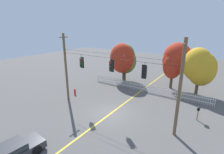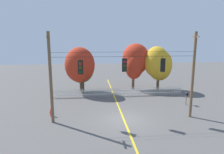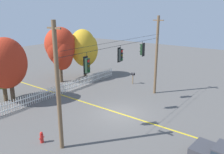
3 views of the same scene
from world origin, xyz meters
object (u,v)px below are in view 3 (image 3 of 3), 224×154
Objects in this scene: traffic_signal_northbound_primary at (120,55)px; traffic_signal_westbound_side at (142,50)px; autumn_maple_mid at (6,63)px; autumn_maple_far_west at (84,48)px; autumn_oak_far_east at (61,48)px; fire_hydrant at (42,137)px; traffic_signal_southbound_primary at (87,65)px; roadside_mailbox at (133,75)px; autumn_maple_near_fence at (4,65)px.

traffic_signal_northbound_primary is 3.38m from traffic_signal_westbound_side.
autumn_maple_far_west is (10.79, 0.81, -0.07)m from autumn_maple_mid.
autumn_oak_far_east is (-0.06, 10.93, -0.86)m from traffic_signal_westbound_side.
autumn_maple_mid is at bearing 73.14° from fire_hydrant.
traffic_signal_southbound_primary is 5.55m from fire_hydrant.
autumn_maple_far_west reaches higher than roadside_mailbox.
traffic_signal_westbound_side is 0.21× the size of autumn_oak_far_east.
autumn_maple_far_west is 16.15m from fire_hydrant.
autumn_maple_far_west reaches higher than traffic_signal_northbound_primary.
autumn_maple_mid is (-0.54, 9.36, -0.98)m from traffic_signal_southbound_primary.
roadside_mailbox is (4.15, 3.49, -3.85)m from traffic_signal_westbound_side.
autumn_maple_near_fence is at bearing -174.61° from autumn_oak_far_east.
autumn_maple_far_west reaches higher than fire_hydrant.
traffic_signal_southbound_primary and traffic_signal_northbound_primary have the same top height.
autumn_maple_mid is 13.54m from roadside_mailbox.
traffic_signal_northbound_primary is at bearing -122.35° from autumn_maple_far_west.
autumn_maple_near_fence is at bearing 112.06° from traffic_signal_northbound_primary.
traffic_signal_southbound_primary and traffic_signal_westbound_side have the same top height.
traffic_signal_northbound_primary is at bearing -0.00° from traffic_signal_southbound_primary.
autumn_maple_far_west is 4.43× the size of roadside_mailbox.
traffic_signal_northbound_primary is at bearing -106.90° from autumn_oak_far_east.
traffic_signal_southbound_primary is at bearing -86.68° from autumn_maple_mid.
autumn_maple_mid is at bearing 153.66° from roadside_mailbox.
fire_hydrant is at bearing -106.64° from autumn_maple_near_fence.
roadside_mailbox is (1.09, -6.69, -2.69)m from autumn_maple_far_west.
traffic_signal_northbound_primary is 0.22× the size of autumn_maple_far_west.
autumn_maple_near_fence is (-7.51, 10.23, -1.50)m from traffic_signal_westbound_side.
autumn_maple_near_fence is 9.61m from fire_hydrant.
fire_hydrant is at bearing 153.09° from traffic_signal_southbound_primary.
autumn_maple_near_fence is (-0.32, 10.21, -1.38)m from traffic_signal_southbound_primary.
autumn_oak_far_east is (7.13, 10.91, -0.74)m from traffic_signal_southbound_primary.
traffic_signal_southbound_primary is 1.94× the size of fire_hydrant.
traffic_signal_southbound_primary is at bearing -88.19° from autumn_maple_near_fence.
traffic_signal_southbound_primary is 0.23× the size of autumn_oak_far_east.
autumn_oak_far_east is at bearing 11.43° from autumn_maple_mid.
autumn_maple_far_west is (10.57, -0.04, 0.34)m from autumn_maple_near_fence.
traffic_signal_northbound_primary is 8.30m from fire_hydrant.
traffic_signal_northbound_primary is 0.98× the size of roadside_mailbox.
traffic_signal_westbound_side is at bearing -106.73° from autumn_maple_far_west.
traffic_signal_westbound_side is 0.99× the size of roadside_mailbox.
traffic_signal_northbound_primary is 9.15m from roadside_mailbox.
autumn_maple_mid is at bearing -168.57° from autumn_oak_far_east.
traffic_signal_northbound_primary is 10.38m from autumn_maple_mid.
autumn_maple_near_fence is 4.30× the size of roadside_mailbox.
traffic_signal_westbound_side is (7.19, -0.02, 0.12)m from traffic_signal_southbound_primary.
autumn_oak_far_east reaches higher than roadside_mailbox.
traffic_signal_northbound_primary is (3.81, -0.00, 0.13)m from traffic_signal_southbound_primary.
autumn_maple_far_west is at bearing 99.26° from roadside_mailbox.
traffic_signal_northbound_primary is at bearing -65.04° from autumn_maple_mid.
fire_hydrant is 0.56× the size of roadside_mailbox.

